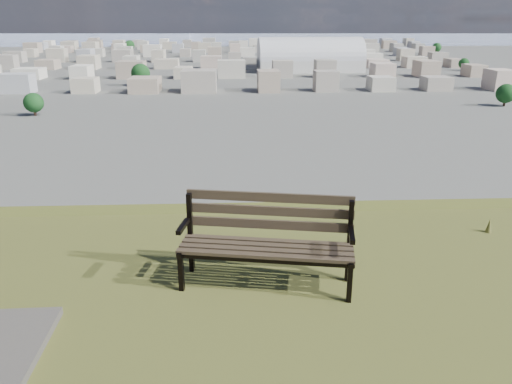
{
  "coord_description": "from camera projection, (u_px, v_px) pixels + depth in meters",
  "views": [
    {
      "loc": [
        -0.78,
        -2.38,
        27.53
      ],
      "look_at": [
        -0.48,
        4.01,
        25.3
      ],
      "focal_mm": 35.0,
      "sensor_mm": 36.0,
      "label": 1
    }
  ],
  "objects": [
    {
      "name": "city_blocks",
      "position": [
        232.0,
        52.0,
        382.32
      ],
      "size": [
        395.0,
        361.0,
        7.0
      ],
      "color": "beige",
      "rests_on": "ground"
    },
    {
      "name": "arena",
      "position": [
        310.0,
        61.0,
        275.58
      ],
      "size": [
        57.86,
        26.37,
        24.03
      ],
      "rotation": [
        0.0,
        0.0,
        0.04
      ],
      "color": "silver",
      "rests_on": "ground"
    },
    {
      "name": "bay_water",
      "position": [
        231.0,
        36.0,
        860.45
      ],
      "size": [
        2400.0,
        700.0,
        0.12
      ],
      "primitive_type": "cube",
      "color": "#91A1B9",
      "rests_on": "ground"
    },
    {
      "name": "far_hills",
      "position": [
        208.0,
        20.0,
        1323.8
      ],
      "size": [
        2050.0,
        340.0,
        60.0
      ],
      "color": "#9DA4C3",
      "rests_on": "ground"
    },
    {
      "name": "park_bench",
      "position": [
        267.0,
        236.0,
        4.92
      ],
      "size": [
        1.76,
        0.83,
        0.88
      ],
      "rotation": [
        0.0,
        0.0,
        -0.18
      ],
      "color": "#403425",
      "rests_on": "hilltop_mesa"
    },
    {
      "name": "city_trees",
      "position": [
        190.0,
        58.0,
        309.5
      ],
      "size": [
        406.52,
        387.2,
        9.98
      ],
      "color": "#322219",
      "rests_on": "ground"
    }
  ]
}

